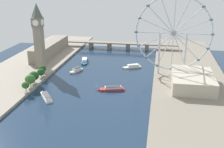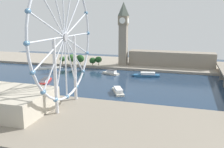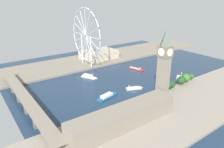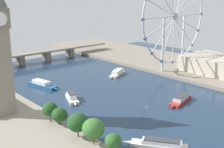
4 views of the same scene
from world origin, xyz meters
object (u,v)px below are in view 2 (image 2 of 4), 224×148
at_px(clock_tower, 123,33).
at_px(riverside_hall, 3,101).
at_px(parliament_block, 171,59).
at_px(tour_boat_3, 49,68).
at_px(tour_boat_0, 146,75).
at_px(tour_boat_2, 111,72).
at_px(tour_boat_4, 118,91).
at_px(tour_boat_1, 45,81).
at_px(ferris_wheel, 65,38).

bearing_deg(clock_tower, riverside_hall, -11.42).
distance_m(parliament_block, tour_boat_3, 172.02).
bearing_deg(tour_boat_0, tour_boat_3, -14.25).
height_order(clock_tower, tour_boat_2, clock_tower).
height_order(clock_tower, tour_boat_4, clock_tower).
distance_m(tour_boat_2, tour_boat_3, 92.34).
height_order(tour_boat_0, tour_boat_2, tour_boat_2).
xyz_separation_m(clock_tower, parliament_block, (-12.07, 66.90, -35.66)).
xyz_separation_m(parliament_block, tour_boat_1, (123.36, -127.41, -10.96)).
relative_size(parliament_block, tour_boat_3, 3.68).
distance_m(ferris_wheel, tour_boat_0, 144.57).
relative_size(parliament_block, tour_boat_2, 4.62).
bearing_deg(tour_boat_1, tour_boat_0, -75.04).
height_order(parliament_block, ferris_wheel, ferris_wheel).
xyz_separation_m(tour_boat_0, tour_boat_4, (74.53, -15.39, -0.06)).
bearing_deg(tour_boat_1, clock_tower, -43.86).
distance_m(tour_boat_0, tour_boat_4, 76.10).
relative_size(parliament_block, tour_boat_4, 4.08).
height_order(parliament_block, tour_boat_3, parliament_block).
height_order(tour_boat_1, tour_boat_2, tour_boat_2).
bearing_deg(tour_boat_4, tour_boat_2, -4.56).
height_order(riverside_hall, tour_boat_0, riverside_hall).
relative_size(clock_tower, riverside_hall, 1.28).
bearing_deg(parliament_block, clock_tower, -79.77).
relative_size(riverside_hall, tour_boat_2, 2.69).
bearing_deg(tour_boat_0, tour_boat_2, -11.38).
distance_m(tour_boat_0, tour_boat_1, 119.11).
xyz_separation_m(clock_tower, ferris_wheel, (178.62, -0.05, 7.10)).
relative_size(clock_tower, tour_boat_2, 3.44).
bearing_deg(tour_boat_0, ferris_wheel, 59.70).
bearing_deg(tour_boat_1, parliament_block, -61.25).
relative_size(parliament_block, ferris_wheel, 1.16).
relative_size(tour_boat_0, tour_boat_2, 1.43).
height_order(parliament_block, riverside_hall, parliament_block).
relative_size(parliament_block, tour_boat_1, 3.63).
bearing_deg(tour_boat_2, riverside_hall, 98.25).
bearing_deg(clock_tower, tour_boat_3, -64.32).
xyz_separation_m(clock_tower, tour_boat_4, (125.73, 26.95, -46.53)).
relative_size(ferris_wheel, riverside_hall, 1.49).
bearing_deg(ferris_wheel, riverside_hall, -60.37).
relative_size(riverside_hall, tour_boat_3, 2.14).
distance_m(clock_tower, parliament_block, 76.77).
distance_m(parliament_block, tour_boat_4, 143.89).
bearing_deg(ferris_wheel, clock_tower, 179.99).
bearing_deg(riverside_hall, tour_boat_1, -167.68).
bearing_deg(clock_tower, ferris_wheel, -0.01).
bearing_deg(tour_boat_3, parliament_block, -15.08).
bearing_deg(tour_boat_4, parliament_block, -42.50).
bearing_deg(ferris_wheel, tour_boat_1, -138.08).
bearing_deg(tour_boat_0, tour_boat_4, 66.43).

